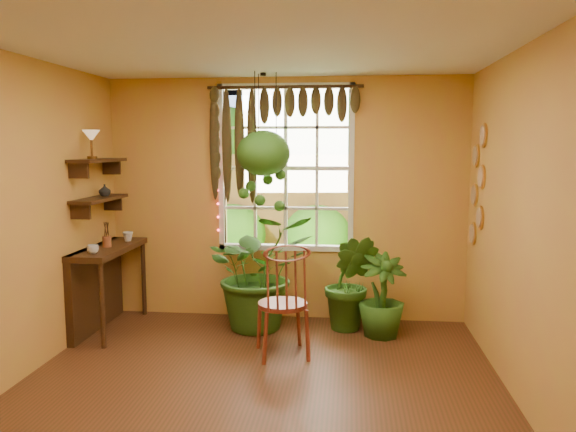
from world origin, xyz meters
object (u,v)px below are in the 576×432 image
counter_ledge (100,278)px  potted_plant_mid (351,283)px  potted_plant_left (259,271)px  hanging_basket (264,157)px  windsor_chair (283,319)px

counter_ledge → potted_plant_mid: potted_plant_mid is taller
potted_plant_left → hanging_basket: hanging_basket is taller
potted_plant_left → hanging_basket: bearing=54.3°
windsor_chair → hanging_basket: bearing=92.8°
hanging_basket → windsor_chair: bearing=-70.0°
counter_ledge → windsor_chair: (2.03, -0.57, -0.19)m
potted_plant_mid → potted_plant_left: bearing=-178.2°
counter_ledge → potted_plant_left: bearing=7.4°
potted_plant_left → windsor_chair: bearing=-65.9°
counter_ledge → windsor_chair: bearing=-15.6°
windsor_chair → potted_plant_mid: size_ratio=1.20×
windsor_chair → hanging_basket: hanging_basket is taller
counter_ledge → potted_plant_mid: size_ratio=1.16×
counter_ledge → windsor_chair: 2.11m
windsor_chair → potted_plant_left: bearing=96.8°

